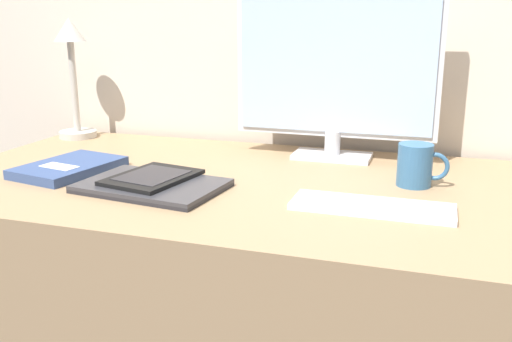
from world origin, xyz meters
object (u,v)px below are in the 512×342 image
object	(u,v)px
monitor	(336,62)
keyboard	(372,206)
desk_lamp	(72,65)
notebook	(69,167)
coffee_mug	(416,165)
ereader	(152,177)
laptop	(152,186)

from	to	relation	value
monitor	keyboard	distance (m)	0.49
desk_lamp	notebook	xyz separation A→B (m)	(0.22, -0.36, -0.21)
notebook	monitor	bearing A→B (deg)	30.16
monitor	notebook	size ratio (longest dim) A/B	1.96
desk_lamp	coffee_mug	xyz separation A→B (m)	(1.03, -0.22, -0.18)
keyboard	notebook	distance (m)	0.74
monitor	coffee_mug	bearing A→B (deg)	-41.63
monitor	desk_lamp	distance (m)	0.81
keyboard	ereader	distance (m)	0.48
monitor	ereader	xyz separation A→B (m)	(-0.33, -0.38, -0.23)
keyboard	desk_lamp	distance (m)	1.07
monitor	notebook	bearing A→B (deg)	-149.84
laptop	notebook	world-z (taller)	notebook
monitor	laptop	world-z (taller)	monitor
monitor	ereader	size ratio (longest dim) A/B	2.37
notebook	coffee_mug	world-z (taller)	coffee_mug
keyboard	laptop	size ratio (longest dim) A/B	0.98
keyboard	desk_lamp	world-z (taller)	desk_lamp
monitor	ereader	bearing A→B (deg)	-130.95
coffee_mug	laptop	bearing A→B (deg)	-159.25
coffee_mug	notebook	bearing A→B (deg)	-170.17
laptop	coffee_mug	distance (m)	0.58
keyboard	notebook	bearing A→B (deg)	175.62
desk_lamp	coffee_mug	distance (m)	1.07
keyboard	notebook	world-z (taller)	notebook
desk_lamp	keyboard	bearing A→B (deg)	-23.50
ereader	coffee_mug	size ratio (longest dim) A/B	1.99
monitor	notebook	distance (m)	0.71
monitor	ereader	world-z (taller)	monitor
desk_lamp	notebook	world-z (taller)	desk_lamp
keyboard	coffee_mug	distance (m)	0.21
coffee_mug	ereader	bearing A→B (deg)	-161.64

